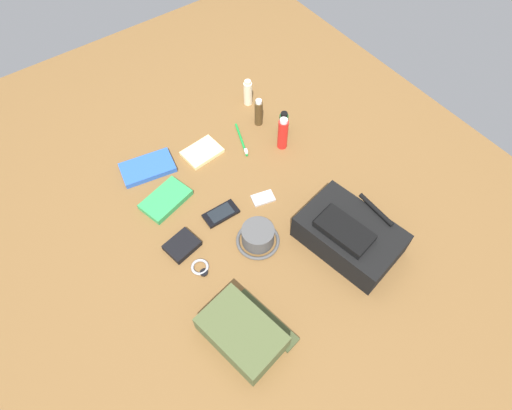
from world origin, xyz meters
TOP-DOWN VIEW (x-y plane):
  - ground_plane at (0.00, 0.00)m, footprint 2.64×2.02m
  - backpack at (0.30, 0.18)m, footprint 0.38×0.29m
  - toiletry_pouch at (0.36, -0.31)m, footprint 0.28×0.25m
  - bucket_hat at (0.11, -0.07)m, footprint 0.16×0.16m
  - lotion_bottle at (-0.49, 0.31)m, footprint 0.04×0.04m
  - cologne_bottle at (-0.36, 0.28)m, footprint 0.03×0.03m
  - shampoo_bottle at (-0.26, 0.33)m, footprint 0.04×0.04m
  - sunscreen_spray at (-0.20, 0.28)m, footprint 0.04×0.04m
  - paperback_novel at (-0.42, -0.23)m, footprint 0.16×0.23m
  - travel_guidebook at (-0.24, -0.25)m, footprint 0.16×0.20m
  - cell_phone at (-0.06, -0.12)m, footprint 0.07×0.13m
  - media_player at (-0.03, 0.05)m, footprint 0.07×0.09m
  - wristwatch at (0.08, -0.29)m, footprint 0.07×0.06m
  - toothbrush at (-0.31, 0.16)m, footprint 0.18×0.07m
  - wallet at (-0.03, -0.30)m, footprint 0.11×0.12m
  - notepad at (-0.36, -0.01)m, footprint 0.12×0.16m

SIDE VIEW (x-z plane):
  - ground_plane at x=0.00m, z-range -0.02..0.00m
  - media_player at x=-0.03m, z-range 0.00..0.01m
  - wristwatch at x=0.08m, z-range 0.00..0.01m
  - cell_phone at x=-0.06m, z-range 0.00..0.01m
  - toothbrush at x=-0.31m, z-range 0.00..0.02m
  - notepad at x=-0.36m, z-range 0.00..0.02m
  - paperback_novel at x=-0.42m, z-range 0.00..0.02m
  - travel_guidebook at x=-0.24m, z-range 0.00..0.02m
  - wallet at x=-0.03m, z-range 0.00..0.02m
  - bucket_hat at x=0.11m, z-range 0.00..0.07m
  - toiletry_pouch at x=0.36m, z-range 0.00..0.08m
  - shampoo_bottle at x=-0.26m, z-range 0.00..0.11m
  - lotion_bottle at x=-0.49m, z-range 0.00..0.12m
  - backpack at x=0.30m, z-range -0.01..0.13m
  - cologne_bottle at x=-0.36m, z-range 0.00..0.13m
  - sunscreen_spray at x=-0.20m, z-range 0.00..0.15m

